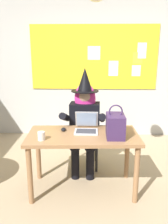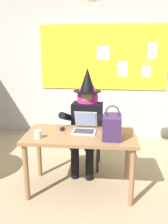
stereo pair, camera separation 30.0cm
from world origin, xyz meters
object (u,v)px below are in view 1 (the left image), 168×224
Objects in this scene: computer_mouse at (63,129)px; handbag at (115,125)px; chair_at_desk at (85,133)px; desk_main at (83,142)px; person_costumed at (85,116)px; laptop at (86,127)px; coffee_mug at (41,136)px.

handbag reaches higher than computer_mouse.
computer_mouse is 0.65m from handbag.
desk_main is at bearing -0.99° from chair_at_desk.
person_costumed is (0.00, 0.57, 0.16)m from desk_main.
handbag reaches higher than laptop.
person_costumed reaches higher than chair_at_desk.
chair_at_desk reaches higher than coffee_mug.
person_costumed reaches higher than computer_mouse.
chair_at_desk is at bearing 61.73° from computer_mouse.
computer_mouse is 1.09× the size of coffee_mug.
coffee_mug reaches higher than computer_mouse.
desk_main is at bearing 169.46° from handbag.
desk_main is at bearing 2.68° from person_costumed.
person_costumed is 0.89m from coffee_mug.
person_costumed is 4.48× the size of laptop.
laptop reaches higher than chair_at_desk.
chair_at_desk is at bearing 62.83° from coffee_mug.
laptop is at bearing 7.33° from person_costumed.
desk_main is 0.30m from computer_mouse.
desk_main is 0.59m from person_costumed.
desk_main is 4.10× the size of laptop.
coffee_mug is at bearing -128.41° from computer_mouse.
person_costumed is 3.86× the size of handbag.
person_costumed is at bearing 89.85° from desk_main.
person_costumed reaches higher than desk_main.
desk_main is 0.70m from chair_at_desk.
handbag is at bearing 8.91° from coffee_mug.
chair_at_desk is (0.00, 0.69, -0.13)m from desk_main.
desk_main is 1.49× the size of chair_at_desk.
person_costumed is 14.03× the size of computer_mouse.
person_costumed is at bearing 56.59° from computer_mouse.
person_costumed is 0.74m from handbag.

